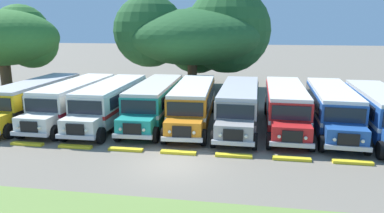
# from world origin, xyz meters

# --- Properties ---
(ground_plane) EXTENTS (220.00, 220.00, 0.00)m
(ground_plane) POSITION_xyz_m (0.00, 0.00, 0.00)
(ground_plane) COLOR slate
(parked_bus_slot_0) EXTENTS (2.73, 10.85, 2.82)m
(parked_bus_slot_0) POSITION_xyz_m (-12.16, 7.37, 1.58)
(parked_bus_slot_0) COLOR yellow
(parked_bus_slot_0) RESTS_ON ground_plane
(parked_bus_slot_1) EXTENTS (2.80, 10.85, 2.82)m
(parked_bus_slot_1) POSITION_xyz_m (-9.04, 7.49, 1.58)
(parked_bus_slot_1) COLOR silver
(parked_bus_slot_1) RESTS_ON ground_plane
(parked_bus_slot_2) EXTENTS (2.71, 10.84, 2.82)m
(parked_bus_slot_2) POSITION_xyz_m (-6.16, 7.42, 1.58)
(parked_bus_slot_2) COLOR silver
(parked_bus_slot_2) RESTS_ON ground_plane
(parked_bus_slot_3) EXTENTS (2.88, 10.86, 2.82)m
(parked_bus_slot_3) POSITION_xyz_m (-3.02, 8.03, 1.58)
(parked_bus_slot_3) COLOR teal
(parked_bus_slot_3) RESTS_ON ground_plane
(parked_bus_slot_4) EXTENTS (3.07, 10.89, 2.82)m
(parked_bus_slot_4) POSITION_xyz_m (-0.17, 7.95, 1.58)
(parked_bus_slot_4) COLOR orange
(parked_bus_slot_4) RESTS_ON ground_plane
(parked_bus_slot_5) EXTENTS (2.90, 10.87, 2.82)m
(parked_bus_slot_5) POSITION_xyz_m (3.12, 7.77, 1.58)
(parked_bus_slot_5) COLOR #9E9993
(parked_bus_slot_5) RESTS_ON ground_plane
(parked_bus_slot_6) EXTENTS (2.90, 10.87, 2.82)m
(parked_bus_slot_6) POSITION_xyz_m (6.30, 8.00, 1.58)
(parked_bus_slot_6) COLOR red
(parked_bus_slot_6) RESTS_ON ground_plane
(parked_bus_slot_7) EXTENTS (3.17, 10.91, 2.82)m
(parked_bus_slot_7) POSITION_xyz_m (9.35, 7.92, 1.58)
(parked_bus_slot_7) COLOR #23519E
(parked_bus_slot_7) RESTS_ON ground_plane
(parked_bus_slot_8) EXTENTS (3.07, 10.89, 2.82)m
(parked_bus_slot_8) POSITION_xyz_m (12.19, 7.26, 1.58)
(parked_bus_slot_8) COLOR #23519E
(parked_bus_slot_8) RESTS_ON ground_plane
(curb_wheelstop_1) EXTENTS (2.00, 0.36, 0.15)m
(curb_wheelstop_1) POSITION_xyz_m (-9.18, 1.53, 0.07)
(curb_wheelstop_1) COLOR yellow
(curb_wheelstop_1) RESTS_ON ground_plane
(curb_wheelstop_2) EXTENTS (2.00, 0.36, 0.15)m
(curb_wheelstop_2) POSITION_xyz_m (-6.12, 1.53, 0.07)
(curb_wheelstop_2) COLOR yellow
(curb_wheelstop_2) RESTS_ON ground_plane
(curb_wheelstop_3) EXTENTS (2.00, 0.36, 0.15)m
(curb_wheelstop_3) POSITION_xyz_m (-3.06, 1.53, 0.07)
(curb_wheelstop_3) COLOR yellow
(curb_wheelstop_3) RESTS_ON ground_plane
(curb_wheelstop_4) EXTENTS (2.00, 0.36, 0.15)m
(curb_wheelstop_4) POSITION_xyz_m (0.00, 1.53, 0.07)
(curb_wheelstop_4) COLOR yellow
(curb_wheelstop_4) RESTS_ON ground_plane
(curb_wheelstop_5) EXTENTS (2.00, 0.36, 0.15)m
(curb_wheelstop_5) POSITION_xyz_m (3.06, 1.53, 0.07)
(curb_wheelstop_5) COLOR yellow
(curb_wheelstop_5) RESTS_ON ground_plane
(curb_wheelstop_6) EXTENTS (2.00, 0.36, 0.15)m
(curb_wheelstop_6) POSITION_xyz_m (6.12, 1.53, 0.07)
(curb_wheelstop_6) COLOR yellow
(curb_wheelstop_6) RESTS_ON ground_plane
(curb_wheelstop_7) EXTENTS (2.00, 0.36, 0.15)m
(curb_wheelstop_7) POSITION_xyz_m (9.18, 1.53, 0.07)
(curb_wheelstop_7) COLOR yellow
(curb_wheelstop_7) RESTS_ON ground_plane
(broad_shade_tree) EXTENTS (15.96, 13.94, 10.90)m
(broad_shade_tree) POSITION_xyz_m (-1.84, 21.21, 5.90)
(broad_shade_tree) COLOR brown
(broad_shade_tree) RESTS_ON ground_plane
(secondary_tree) EXTENTS (10.43, 10.32, 8.96)m
(secondary_tree) POSITION_xyz_m (-18.94, 13.83, 5.71)
(secondary_tree) COLOR brown
(secondary_tree) RESTS_ON ground_plane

